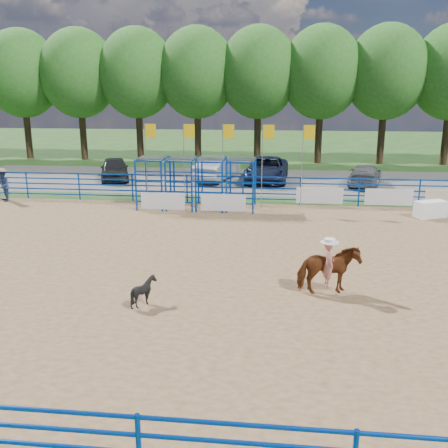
{
  "coord_description": "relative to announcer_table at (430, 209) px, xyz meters",
  "views": [
    {
      "loc": [
        1.87,
        -15.84,
        5.87
      ],
      "look_at": [
        -0.01,
        1.0,
        1.3
      ],
      "focal_mm": 40.0,
      "sensor_mm": 36.0,
      "label": 1
    }
  ],
  "objects": [
    {
      "name": "ground",
      "position": [
        -9.04,
        -8.05,
        -0.41
      ],
      "size": [
        120.0,
        120.0,
        0.0
      ],
      "primitive_type": "plane",
      "color": "#396026",
      "rests_on": "ground"
    },
    {
      "name": "arena_dirt",
      "position": [
        -9.04,
        -8.05,
        -0.4
      ],
      "size": [
        30.0,
        20.0,
        0.02
      ],
      "primitive_type": "cube",
      "color": "#9C774E",
      "rests_on": "ground"
    },
    {
      "name": "gravel_strip",
      "position": [
        -9.04,
        8.95,
        -0.4
      ],
      "size": [
        40.0,
        10.0,
        0.01
      ],
      "primitive_type": "cube",
      "color": "slate",
      "rests_on": "ground"
    },
    {
      "name": "announcer_table",
      "position": [
        0.0,
        0.0,
        0.0
      ],
      "size": [
        1.61,
        1.21,
        0.78
      ],
      "primitive_type": "cube",
      "rotation": [
        0.0,
        0.0,
        0.42
      ],
      "color": "white",
      "rests_on": "arena_dirt"
    },
    {
      "name": "horse_and_rider",
      "position": [
        -5.66,
        -9.87,
        0.46
      ],
      "size": [
        1.89,
        1.15,
        2.38
      ],
      "color": "brown",
      "rests_on": "arena_dirt"
    },
    {
      "name": "calf",
      "position": [
        -10.84,
        -11.26,
        0.02
      ],
      "size": [
        0.89,
        0.83,
        0.82
      ],
      "primitive_type": "imported",
      "rotation": [
        0.0,
        0.0,
        1.82
      ],
      "color": "black",
      "rests_on": "arena_dirt"
    },
    {
      "name": "spectator_cowboy",
      "position": [
        -21.93,
        1.04,
        0.5
      ],
      "size": [
        1.01,
        1.05,
        1.76
      ],
      "color": "navy",
      "rests_on": "arena_dirt"
    },
    {
      "name": "car_a",
      "position": [
        -18.13,
        8.23,
        0.35
      ],
      "size": [
        3.07,
        4.71,
        1.49
      ],
      "primitive_type": "imported",
      "rotation": [
        0.0,
        0.0,
        0.33
      ],
      "color": "black",
      "rests_on": "gravel_strip"
    },
    {
      "name": "car_b",
      "position": [
        -11.3,
        8.93,
        0.42
      ],
      "size": [
        2.78,
        5.23,
        1.64
      ],
      "primitive_type": "imported",
      "rotation": [
        0.0,
        0.0,
        2.92
      ],
      "color": "gray",
      "rests_on": "gravel_strip"
    },
    {
      "name": "car_c",
      "position": [
        -7.98,
        8.84,
        0.39
      ],
      "size": [
        2.9,
        5.83,
        1.59
      ],
      "primitive_type": "imported",
      "rotation": [
        0.0,
        0.0,
        -0.05
      ],
      "color": "#141A34",
      "rests_on": "gravel_strip"
    },
    {
      "name": "car_d",
      "position": [
        -1.79,
        7.99,
        0.26
      ],
      "size": [
        2.82,
        4.85,
        1.32
      ],
      "primitive_type": "imported",
      "rotation": [
        0.0,
        0.0,
        2.92
      ],
      "color": "#5E5E60",
      "rests_on": "gravel_strip"
    },
    {
      "name": "perimeter_fence",
      "position": [
        -9.04,
        -8.05,
        0.34
      ],
      "size": [
        30.1,
        20.1,
        1.5
      ],
      "color": "#083CB4",
      "rests_on": "ground"
    },
    {
      "name": "chute_assembly",
      "position": [
        -10.94,
        0.79,
        0.85
      ],
      "size": [
        19.32,
        2.41,
        4.2
      ],
      "color": "#083CB4",
      "rests_on": "ground"
    },
    {
      "name": "treeline",
      "position": [
        -9.04,
        17.95,
        7.13
      ],
      "size": [
        56.4,
        6.4,
        11.24
      ],
      "color": "#3F2B19",
      "rests_on": "ground"
    }
  ]
}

